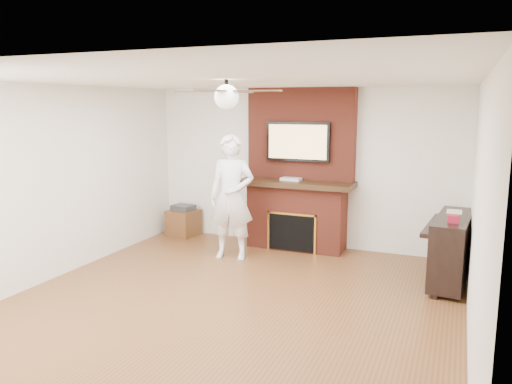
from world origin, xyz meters
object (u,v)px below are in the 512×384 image
at_px(fireplace, 298,185).
at_px(piano, 451,248).
at_px(side_table, 184,221).
at_px(person, 231,197).

relative_size(fireplace, piano, 1.83).
bearing_deg(side_table, piano, -1.73).
height_order(fireplace, piano, fireplace).
relative_size(person, side_table, 3.42).
height_order(person, piano, person).
distance_m(person, piano, 3.04).
distance_m(fireplace, piano, 2.50).
xyz_separation_m(fireplace, person, (-0.72, -0.91, -0.08)).
bearing_deg(side_table, fireplace, 10.33).
xyz_separation_m(person, side_table, (-1.32, 0.85, -0.67)).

